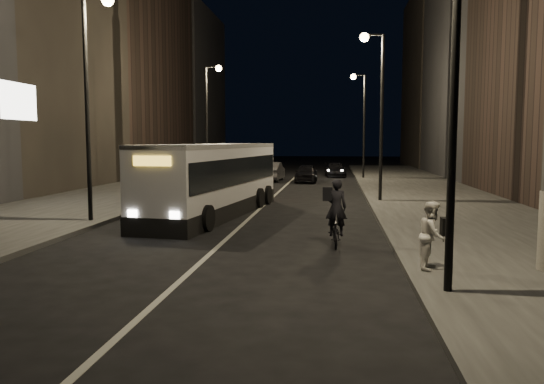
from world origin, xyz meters
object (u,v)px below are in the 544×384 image
(streetlight_right_mid, at_px, (377,94))
(streetlight_left_far, at_px, (210,108))
(streetlight_right_near, at_px, (442,19))
(car_far, at_px, (335,170))
(pedestrian_woman, at_px, (432,235))
(streetlight_left_near, at_px, (93,77))
(car_mid, at_px, (271,172))
(car_near, at_px, (306,173))
(cyclist_on_bicycle, at_px, (336,224))
(streetlight_right_far, at_px, (361,111))
(city_bus, at_px, (214,177))

(streetlight_right_mid, distance_m, streetlight_left_far, 14.62)
(streetlight_right_near, xyz_separation_m, car_far, (-1.95, 35.19, -4.78))
(pedestrian_woman, height_order, car_far, pedestrian_woman)
(streetlight_left_near, distance_m, car_mid, 22.44)
(streetlight_right_mid, relative_size, car_near, 2.07)
(streetlight_left_near, relative_size, car_mid, 1.84)
(cyclist_on_bicycle, bearing_deg, streetlight_right_near, -70.49)
(streetlight_left_near, bearing_deg, streetlight_right_mid, 36.88)
(cyclist_on_bicycle, height_order, pedestrian_woman, cyclist_on_bicycle)
(pedestrian_woman, bearing_deg, cyclist_on_bicycle, 53.95)
(streetlight_left_far, distance_m, car_near, 8.55)
(streetlight_right_mid, bearing_deg, cyclist_on_bicycle, -99.81)
(streetlight_right_far, bearing_deg, streetlight_left_near, -113.96)
(car_near, bearing_deg, pedestrian_woman, -80.67)
(streetlight_right_far, bearing_deg, car_mid, -160.62)
(city_bus, bearing_deg, cyclist_on_bicycle, -42.64)
(streetlight_right_far, relative_size, streetlight_left_far, 1.00)
(streetlight_right_mid, bearing_deg, streetlight_right_near, -90.00)
(car_near, height_order, car_mid, car_mid)
(streetlight_left_far, distance_m, cyclist_on_bicycle, 23.29)
(streetlight_left_near, bearing_deg, car_near, 72.50)
(streetlight_right_far, xyz_separation_m, car_near, (-4.10, -3.17, -4.69))
(streetlight_right_mid, relative_size, cyclist_on_bicycle, 4.05)
(car_near, bearing_deg, streetlight_right_far, 37.91)
(streetlight_right_near, relative_size, car_near, 2.07)
(city_bus, relative_size, cyclist_on_bicycle, 5.55)
(streetlight_right_far, bearing_deg, streetlight_left_far, -150.64)
(city_bus, distance_m, car_mid, 18.67)
(streetlight_left_far, relative_size, city_bus, 0.73)
(streetlight_left_near, bearing_deg, city_bus, 38.41)
(streetlight_left_near, xyz_separation_m, car_near, (6.57, 20.83, -4.69))
(streetlight_right_near, xyz_separation_m, streetlight_right_far, (0.00, 32.00, 0.00))
(cyclist_on_bicycle, distance_m, pedestrian_woman, 3.83)
(streetlight_left_near, distance_m, car_far, 28.94)
(city_bus, xyz_separation_m, car_mid, (0.14, 18.65, -0.88))
(streetlight_right_mid, distance_m, car_mid, 15.90)
(streetlight_left_near, distance_m, streetlight_left_far, 18.00)
(streetlight_right_mid, xyz_separation_m, streetlight_left_far, (-10.66, 10.00, 0.00))
(pedestrian_woman, distance_m, car_mid, 28.69)
(streetlight_right_near, height_order, car_near, streetlight_right_near)
(streetlight_left_far, xyz_separation_m, car_far, (8.71, 9.19, -4.78))
(city_bus, xyz_separation_m, car_near, (2.83, 17.87, -0.94))
(streetlight_right_far, distance_m, car_far, 6.06)
(streetlight_right_mid, xyz_separation_m, car_mid, (-6.80, 13.61, -4.63))
(city_bus, height_order, cyclist_on_bicycle, city_bus)
(streetlight_right_far, height_order, cyclist_on_bicycle, streetlight_right_far)
(car_far, bearing_deg, car_near, -114.09)
(streetlight_right_far, height_order, streetlight_left_far, same)
(streetlight_left_far, distance_m, city_bus, 15.95)
(streetlight_left_near, height_order, cyclist_on_bicycle, streetlight_left_near)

